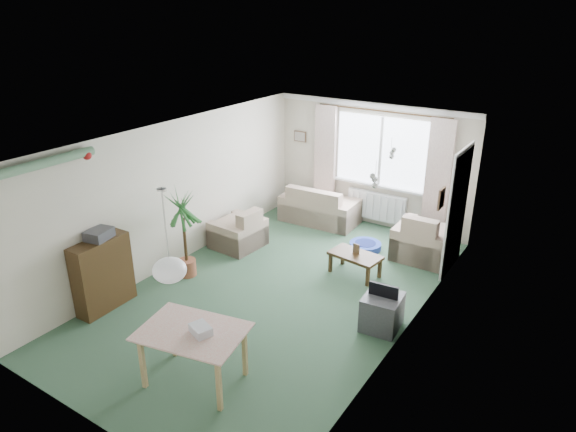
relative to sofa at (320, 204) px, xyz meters
The scene contains 25 objects.
ground 2.90m from the sofa, 73.34° to the right, with size 6.50×6.50×0.00m, color #305039.
window 1.59m from the sofa, 25.14° to the left, with size 1.80×0.03×1.30m, color white.
curtain_rod 2.19m from the sofa, 21.36° to the left, with size 2.60×0.03×0.03m, color black.
curtain_left 0.98m from the sofa, 108.51° to the left, with size 0.45×0.08×2.00m, color beige.
curtain_right 2.38m from the sofa, ahead, with size 0.45×0.08×2.00m, color beige.
radiator 1.11m from the sofa, 23.28° to the left, with size 1.20×0.10×0.55m, color white.
doorway 2.93m from the sofa, 11.08° to the right, with size 0.03×0.95×2.00m, color black.
pendant_lamp 5.27m from the sofa, 78.55° to the right, with size 0.36×0.36×0.36m, color white.
tinsel_garland 5.51m from the sofa, 102.26° to the right, with size 1.60×1.60×0.12m, color #196626.
bauble_cluster_a 3.36m from the sofa, 41.07° to the right, with size 0.20×0.20×0.20m, color silver.
bauble_cluster_b 4.31m from the sofa, 51.54° to the right, with size 0.20×0.20×0.20m, color silver.
wall_picture_back 1.48m from the sofa, 148.30° to the left, with size 0.28×0.03×0.22m, color brown.
wall_picture_right 3.41m from the sofa, 28.94° to the right, with size 0.03×0.24×0.30m, color brown.
sofa is the anchor object (origin of this frame).
armchair_corner 2.34m from the sofa, 10.20° to the right, with size 0.95×0.90×0.85m, color #BBA98D.
armchair_left 1.92m from the sofa, 110.65° to the right, with size 0.82×0.78×0.74m, color tan.
coffee_table 2.26m from the sofa, 45.81° to the right, with size 0.81×0.45×0.37m, color black.
photo_frame 2.22m from the sofa, 45.27° to the right, with size 0.12×0.02×0.16m, color brown.
bookshelf 4.55m from the sofa, 102.92° to the right, with size 0.29×0.87×1.06m, color black.
hifi_box 4.57m from the sofa, 103.32° to the right, with size 0.28×0.35×0.14m, color #37363B.
houseplant 3.20m from the sofa, 102.68° to the right, with size 0.62×0.62×1.45m, color #1B4F21.
dining_table 5.05m from the sofa, 76.89° to the right, with size 1.08×0.72×0.67m, color #9D8655.
gift_box 5.08m from the sofa, 75.55° to the right, with size 0.25×0.18×0.12m, color silver.
tv_cube 3.73m from the sofa, 47.46° to the right, with size 0.48×0.53×0.48m, color #313035.
pet_bed 1.50m from the sofa, 26.47° to the right, with size 0.56×0.56×0.11m, color #214299.
Camera 1 is at (3.83, -5.62, 4.07)m, focal length 32.00 mm.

